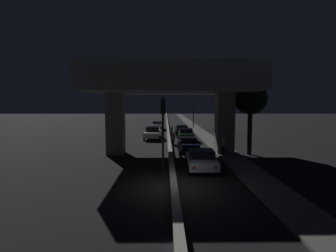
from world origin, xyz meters
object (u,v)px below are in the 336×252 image
object	(u,v)px
street_lamp	(192,99)
car_white_lead_oncoming	(153,133)
motorcycle_black_filtering_mid	(174,139)
motorcycle_blue_filtering_far	(172,132)
traffic_light_left_of_median	(163,121)
car_dark_blue_second	(188,144)
car_dark_green_third	(186,134)
car_black_fourth	(182,130)
motorcycle_red_filtering_near	(180,151)
pedestrian_on_sidewalk	(223,145)
car_white_second_oncoming	(158,125)
car_white_lead	(201,159)

from	to	relation	value
street_lamp	car_white_lead_oncoming	xyz separation A→B (m)	(-6.36, -14.47, -4.47)
motorcycle_black_filtering_mid	motorcycle_blue_filtering_far	world-z (taller)	motorcycle_black_filtering_mid
traffic_light_left_of_median	street_lamp	world-z (taller)	street_lamp
car_dark_blue_second	car_dark_green_third	xyz separation A→B (m)	(0.36, 7.04, 0.07)
car_black_fourth	motorcycle_red_filtering_near	world-z (taller)	motorcycle_red_filtering_near
car_white_lead_oncoming	pedestrian_on_sidewalk	world-z (taller)	pedestrian_on_sidewalk
car_black_fourth	car_white_second_oncoming	size ratio (longest dim) A/B	1.01
car_white_lead	car_white_lead_oncoming	size ratio (longest dim) A/B	0.89
car_white_lead_oncoming	car_dark_blue_second	bearing A→B (deg)	26.79
street_lamp	car_white_lead_oncoming	size ratio (longest dim) A/B	1.97
street_lamp	motorcycle_red_filtering_near	distance (m)	26.72
car_dark_green_third	pedestrian_on_sidewalk	size ratio (longest dim) A/B	2.85
motorcycle_red_filtering_near	motorcycle_blue_filtering_far	xyz separation A→B (m)	(-0.36, 14.29, 0.01)
street_lamp	pedestrian_on_sidewalk	xyz separation A→B (m)	(0.12, -25.32, -4.30)
traffic_light_left_of_median	car_white_second_oncoming	bearing A→B (deg)	92.36
car_white_lead_oncoming	car_white_second_oncoming	xyz separation A→B (m)	(0.28, 11.91, -0.04)
car_dark_blue_second	car_dark_green_third	size ratio (longest dim) A/B	0.91
car_white_lead_oncoming	motorcycle_red_filtering_near	world-z (taller)	car_white_lead_oncoming
traffic_light_left_of_median	pedestrian_on_sidewalk	distance (m)	7.52
car_black_fourth	motorcycle_blue_filtering_far	world-z (taller)	motorcycle_blue_filtering_far
car_black_fourth	motorcycle_red_filtering_near	size ratio (longest dim) A/B	2.46
traffic_light_left_of_median	car_white_lead	size ratio (longest dim) A/B	1.22
pedestrian_on_sidewalk	street_lamp	bearing A→B (deg)	90.26
car_white_lead	car_dark_blue_second	bearing A→B (deg)	3.85
car_dark_blue_second	pedestrian_on_sidewalk	bearing A→B (deg)	-134.07
car_white_second_oncoming	motorcycle_black_filtering_mid	size ratio (longest dim) A/B	2.46
car_dark_blue_second	motorcycle_red_filtering_near	size ratio (longest dim) A/B	2.30
traffic_light_left_of_median	car_dark_blue_second	distance (m)	8.30
motorcycle_red_filtering_near	motorcycle_blue_filtering_far	world-z (taller)	motorcycle_blue_filtering_far
car_dark_blue_second	pedestrian_on_sidewalk	world-z (taller)	pedestrian_on_sidewalk
car_dark_blue_second	car_black_fourth	bearing A→B (deg)	-2.95
car_white_lead	car_white_second_oncoming	bearing A→B (deg)	9.21
motorcycle_red_filtering_near	motorcycle_black_filtering_mid	world-z (taller)	motorcycle_black_filtering_mid
car_black_fourth	motorcycle_black_filtering_mid	world-z (taller)	motorcycle_black_filtering_mid
car_white_lead	car_black_fourth	size ratio (longest dim) A/B	0.92
street_lamp	car_black_fourth	size ratio (longest dim) A/B	2.03
car_white_lead	pedestrian_on_sidewalk	size ratio (longest dim) A/B	2.57
traffic_light_left_of_median	car_white_lead	distance (m)	3.76
car_dark_blue_second	motorcycle_blue_filtering_far	bearing A→B (deg)	4.58
car_dark_green_third	motorcycle_black_filtering_mid	distance (m)	3.88
car_black_fourth	motorcycle_blue_filtering_far	size ratio (longest dim) A/B	2.46
car_dark_blue_second	street_lamp	bearing A→B (deg)	-8.57
car_white_second_oncoming	motorcycle_black_filtering_mid	world-z (taller)	motorcycle_black_filtering_mid
car_black_fourth	street_lamp	bearing A→B (deg)	-13.34
pedestrian_on_sidewalk	car_white_lead	bearing A→B (deg)	-119.07
street_lamp	motorcycle_black_filtering_mid	bearing A→B (deg)	-101.42
motorcycle_black_filtering_mid	street_lamp	bearing A→B (deg)	-8.43
traffic_light_left_of_median	motorcycle_red_filtering_near	world-z (taller)	traffic_light_left_of_median
car_dark_green_third	motorcycle_blue_filtering_far	size ratio (longest dim) A/B	2.52
traffic_light_left_of_median	pedestrian_on_sidewalk	world-z (taller)	traffic_light_left_of_median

